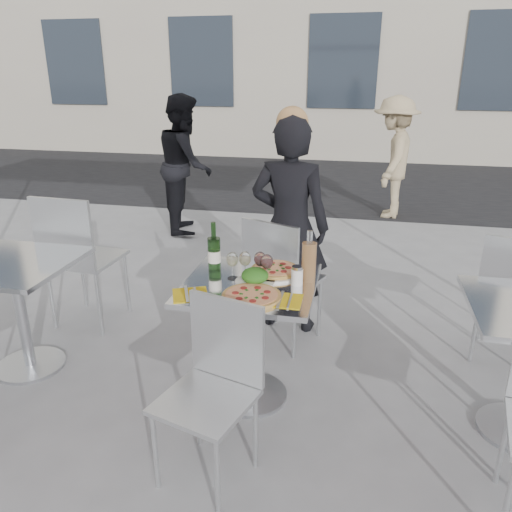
% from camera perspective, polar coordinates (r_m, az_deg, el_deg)
% --- Properties ---
extents(ground, '(80.00, 80.00, 0.00)m').
position_cam_1_polar(ground, '(3.14, -0.60, -15.67)').
color(ground, slate).
extents(street_asphalt, '(24.00, 5.00, 0.00)m').
position_cam_1_polar(street_asphalt, '(9.17, 8.52, 8.66)').
color(street_asphalt, black).
rests_on(street_asphalt, ground).
extents(main_table, '(0.72, 0.72, 0.75)m').
position_cam_1_polar(main_table, '(2.85, -0.64, -6.90)').
color(main_table, '#B7BABF').
rests_on(main_table, ground).
extents(side_table_left, '(0.72, 0.72, 0.75)m').
position_cam_1_polar(side_table_left, '(3.48, -25.58, -3.81)').
color(side_table_left, '#B7BABF').
rests_on(side_table_left, ground).
extents(chair_far, '(0.56, 0.57, 0.94)m').
position_cam_1_polar(chair_far, '(3.40, 2.57, -1.93)').
color(chair_far, silver).
rests_on(chair_far, ground).
extents(chair_near, '(0.49, 0.50, 0.87)m').
position_cam_1_polar(chair_near, '(2.39, -4.66, -13.53)').
color(chair_near, silver).
rests_on(chair_near, ground).
extents(side_chair_lfar, '(0.50, 0.51, 1.04)m').
position_cam_1_polar(side_chair_lfar, '(3.86, -19.85, 0.54)').
color(side_chair_lfar, silver).
rests_on(side_chair_lfar, ground).
extents(woman_diner, '(0.61, 0.43, 1.58)m').
position_cam_1_polar(woman_diner, '(3.61, 3.87, 3.36)').
color(woman_diner, black).
rests_on(woman_diner, ground).
extents(pedestrian_a, '(0.82, 0.93, 1.61)m').
position_cam_1_polar(pedestrian_a, '(6.05, -8.06, 10.33)').
color(pedestrian_a, black).
rests_on(pedestrian_a, ground).
extents(pedestrian_b, '(0.72, 1.08, 1.56)m').
position_cam_1_polar(pedestrian_b, '(6.83, 15.41, 10.76)').
color(pedestrian_b, tan).
rests_on(pedestrian_b, ground).
extents(pizza_near, '(0.31, 0.31, 0.02)m').
position_cam_1_polar(pizza_near, '(2.57, -0.51, -4.59)').
color(pizza_near, tan).
rests_on(pizza_near, main_table).
extents(pizza_far, '(0.32, 0.32, 0.03)m').
position_cam_1_polar(pizza_far, '(2.88, 2.20, -1.66)').
color(pizza_far, white).
rests_on(pizza_far, main_table).
extents(salad_plate, '(0.22, 0.22, 0.09)m').
position_cam_1_polar(salad_plate, '(2.74, -0.12, -2.41)').
color(salad_plate, white).
rests_on(salad_plate, main_table).
extents(wine_bottle, '(0.07, 0.08, 0.29)m').
position_cam_1_polar(wine_bottle, '(2.89, -4.81, 0.42)').
color(wine_bottle, '#21491B').
rests_on(wine_bottle, main_table).
extents(carafe, '(0.08, 0.08, 0.29)m').
position_cam_1_polar(carafe, '(2.76, 6.07, -0.52)').
color(carafe, tan).
rests_on(carafe, main_table).
extents(sugar_shaker, '(0.06, 0.06, 0.11)m').
position_cam_1_polar(sugar_shaker, '(2.72, 4.72, -2.24)').
color(sugar_shaker, white).
rests_on(sugar_shaker, main_table).
extents(wineglass_white_a, '(0.07, 0.07, 0.16)m').
position_cam_1_polar(wineglass_white_a, '(2.77, -2.71, -0.50)').
color(wineglass_white_a, white).
rests_on(wineglass_white_a, main_table).
extents(wineglass_white_b, '(0.07, 0.07, 0.16)m').
position_cam_1_polar(wineglass_white_b, '(2.78, -1.27, -0.42)').
color(wineglass_white_b, white).
rests_on(wineglass_white_b, main_table).
extents(wineglass_red_a, '(0.07, 0.07, 0.16)m').
position_cam_1_polar(wineglass_red_a, '(2.78, 0.46, -0.44)').
color(wineglass_red_a, white).
rests_on(wineglass_red_a, main_table).
extents(wineglass_red_b, '(0.07, 0.07, 0.16)m').
position_cam_1_polar(wineglass_red_b, '(2.74, 1.26, -0.77)').
color(wineglass_red_b, white).
rests_on(wineglass_red_b, main_table).
extents(napkin_left, '(0.24, 0.24, 0.01)m').
position_cam_1_polar(napkin_left, '(2.63, -7.53, -4.37)').
color(napkin_left, gold).
rests_on(napkin_left, main_table).
extents(napkin_right, '(0.18, 0.20, 0.01)m').
position_cam_1_polar(napkin_right, '(2.55, 3.22, -5.05)').
color(napkin_right, gold).
rests_on(napkin_right, main_table).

